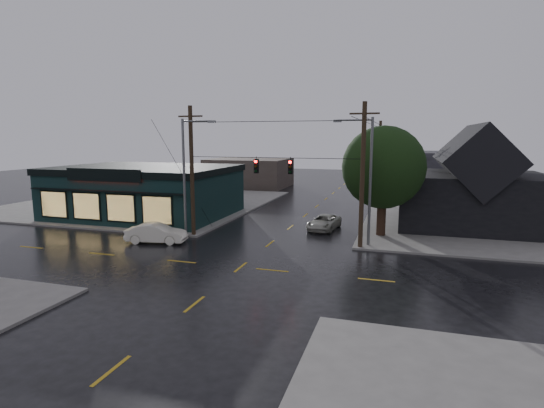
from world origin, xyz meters
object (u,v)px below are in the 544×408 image
(sedan_cream, at_px, (156,233))
(suv_silver, at_px, (324,222))
(utility_pole_ne, at_px, (360,249))
(corner_tree, at_px, (383,168))
(utility_pole_nw, at_px, (194,236))

(sedan_cream, height_order, suv_silver, sedan_cream)
(utility_pole_ne, relative_size, suv_silver, 2.29)
(corner_tree, distance_m, utility_pole_nw, 15.77)
(utility_pole_nw, bearing_deg, sedan_cream, -121.12)
(sedan_cream, relative_size, suv_silver, 1.00)
(utility_pole_ne, distance_m, sedan_cream, 14.92)
(corner_tree, relative_size, suv_silver, 1.92)
(utility_pole_nw, xyz_separation_m, sedan_cream, (-1.65, -2.73, 0.73))
(suv_silver, bearing_deg, utility_pole_ne, -49.98)
(corner_tree, bearing_deg, suv_silver, 164.59)
(utility_pole_nw, distance_m, sedan_cream, 3.28)
(corner_tree, xyz_separation_m, utility_pole_nw, (-14.20, -4.18, -5.46))
(corner_tree, distance_m, utility_pole_ne, 6.98)
(sedan_cream, bearing_deg, utility_pole_ne, -90.67)
(utility_pole_ne, distance_m, suv_silver, 6.56)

